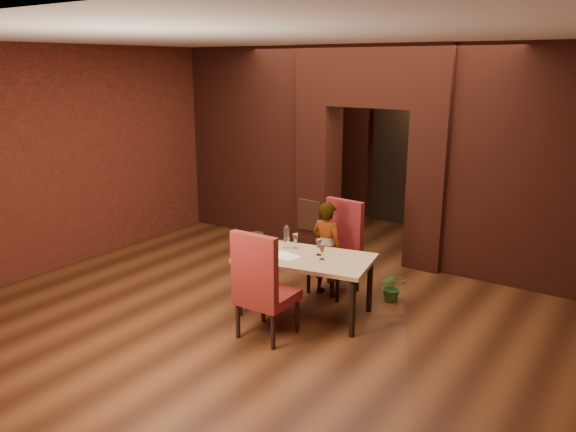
# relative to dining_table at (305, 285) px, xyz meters

# --- Properties ---
(floor) EXTENTS (8.00, 8.00, 0.00)m
(floor) POSITION_rel_dining_table_xyz_m (-0.36, 0.44, -0.36)
(floor) COLOR #4A2512
(floor) RESTS_ON ground
(ceiling) EXTENTS (7.00, 8.00, 0.04)m
(ceiling) POSITION_rel_dining_table_xyz_m (-0.36, 0.44, 2.84)
(ceiling) COLOR silver
(ceiling) RESTS_ON ground
(wall_back) EXTENTS (7.00, 0.04, 3.20)m
(wall_back) POSITION_rel_dining_table_xyz_m (-0.36, 4.44, 1.24)
(wall_back) COLOR maroon
(wall_back) RESTS_ON ground
(wall_left) EXTENTS (0.04, 8.00, 3.20)m
(wall_left) POSITION_rel_dining_table_xyz_m (-3.86, 0.44, 1.24)
(wall_left) COLOR maroon
(wall_left) RESTS_ON ground
(pillar_left) EXTENTS (0.55, 0.55, 2.30)m
(pillar_left) POSITION_rel_dining_table_xyz_m (-1.31, 2.44, 0.79)
(pillar_left) COLOR maroon
(pillar_left) RESTS_ON ground
(pillar_right) EXTENTS (0.55, 0.55, 2.30)m
(pillar_right) POSITION_rel_dining_table_xyz_m (0.59, 2.44, 0.79)
(pillar_right) COLOR maroon
(pillar_right) RESTS_ON ground
(lintel) EXTENTS (2.45, 0.55, 0.90)m
(lintel) POSITION_rel_dining_table_xyz_m (-0.36, 2.44, 2.39)
(lintel) COLOR maroon
(lintel) RESTS_ON ground
(wing_wall_left) EXTENTS (2.28, 0.35, 3.20)m
(wing_wall_left) POSITION_rel_dining_table_xyz_m (-2.72, 2.44, 1.24)
(wing_wall_left) COLOR maroon
(wing_wall_left) RESTS_ON ground
(wing_wall_right) EXTENTS (2.28, 0.35, 3.20)m
(wing_wall_right) POSITION_rel_dining_table_xyz_m (2.01, 2.44, 1.24)
(wing_wall_right) COLOR maroon
(wing_wall_right) RESTS_ON ground
(vent_panel) EXTENTS (0.40, 0.03, 0.50)m
(vent_panel) POSITION_rel_dining_table_xyz_m (-1.31, 2.14, 0.19)
(vent_panel) COLOR brown
(vent_panel) RESTS_ON ground
(rear_door) EXTENTS (0.90, 0.08, 2.10)m
(rear_door) POSITION_rel_dining_table_xyz_m (-0.76, 4.38, 0.69)
(rear_door) COLOR black
(rear_door) RESTS_ON ground
(rear_door_frame) EXTENTS (1.02, 0.04, 2.22)m
(rear_door_frame) POSITION_rel_dining_table_xyz_m (-0.76, 4.34, 0.69)
(rear_door_frame) COLOR black
(rear_door_frame) RESTS_ON ground
(dining_table) EXTENTS (1.69, 1.16, 0.73)m
(dining_table) POSITION_rel_dining_table_xyz_m (0.00, 0.00, 0.00)
(dining_table) COLOR tan
(dining_table) RESTS_ON ground
(chair_far) EXTENTS (0.60, 0.60, 1.21)m
(chair_far) POSITION_rel_dining_table_xyz_m (-0.05, 0.76, 0.24)
(chair_far) COLOR maroon
(chair_far) RESTS_ON ground
(chair_near) EXTENTS (0.57, 0.57, 1.23)m
(chair_near) POSITION_rel_dining_table_xyz_m (-0.03, -0.71, 0.25)
(chair_near) COLOR maroon
(chair_near) RESTS_ON ground
(person_seated) EXTENTS (0.48, 0.35, 1.25)m
(person_seated) POSITION_rel_dining_table_xyz_m (-0.09, 0.65, 0.26)
(person_seated) COLOR white
(person_seated) RESTS_ON ground
(wine_glass_a) EXTENTS (0.08, 0.08, 0.18)m
(wine_glass_a) POSITION_rel_dining_table_xyz_m (-0.26, 0.18, 0.46)
(wine_glass_a) COLOR white
(wine_glass_a) RESTS_ON dining_table
(wine_glass_b) EXTENTS (0.08, 0.08, 0.20)m
(wine_glass_b) POSITION_rel_dining_table_xyz_m (0.11, 0.13, 0.46)
(wine_glass_b) COLOR silver
(wine_glass_b) RESTS_ON dining_table
(wine_glass_c) EXTENTS (0.07, 0.07, 0.18)m
(wine_glass_c) POSITION_rel_dining_table_xyz_m (0.22, 0.02, 0.46)
(wine_glass_c) COLOR white
(wine_glass_c) RESTS_ON dining_table
(tasting_sheet) EXTENTS (0.36, 0.29, 0.00)m
(tasting_sheet) POSITION_rel_dining_table_xyz_m (-0.20, -0.13, 0.37)
(tasting_sheet) COLOR white
(tasting_sheet) RESTS_ON dining_table
(wine_bucket) EXTENTS (0.17, 0.17, 0.21)m
(wine_bucket) POSITION_rel_dining_table_xyz_m (-0.62, -0.13, 0.47)
(wine_bucket) COLOR silver
(wine_bucket) RESTS_ON dining_table
(water_bottle) EXTENTS (0.07, 0.07, 0.29)m
(water_bottle) POSITION_rel_dining_table_xyz_m (-0.36, 0.14, 0.51)
(water_bottle) COLOR white
(water_bottle) RESTS_ON dining_table
(potted_plant) EXTENTS (0.45, 0.43, 0.38)m
(potted_plant) POSITION_rel_dining_table_xyz_m (0.72, 0.94, -0.17)
(potted_plant) COLOR #346125
(potted_plant) RESTS_ON ground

